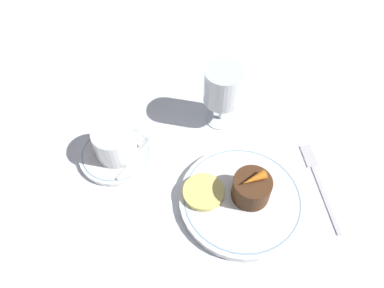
{
  "coord_description": "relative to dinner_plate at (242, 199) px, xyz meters",
  "views": [
    {
      "loc": [
        -0.1,
        -0.31,
        0.6
      ],
      "look_at": [
        -0.03,
        0.1,
        0.04
      ],
      "focal_mm": 35.0,
      "sensor_mm": 36.0,
      "label": 1
    }
  ],
  "objects": [
    {
      "name": "dessert_cake",
      "position": [
        0.01,
        0.0,
        0.03
      ],
      "size": [
        0.07,
        0.07,
        0.05
      ],
      "color": "#4C2D19",
      "rests_on": "dinner_plate"
    },
    {
      "name": "saucer",
      "position": [
        -0.22,
        0.13,
        -0.0
      ],
      "size": [
        0.14,
        0.14,
        0.01
      ],
      "color": "white",
      "rests_on": "ground_plane"
    },
    {
      "name": "dinner_plate",
      "position": [
        0.0,
        0.0,
        0.0
      ],
      "size": [
        0.22,
        0.22,
        0.01
      ],
      "color": "white",
      "rests_on": "ground_plane"
    },
    {
      "name": "pineapple_slice",
      "position": [
        -0.07,
        0.02,
        0.01
      ],
      "size": [
        0.07,
        0.07,
        0.01
      ],
      "color": "#EFE075",
      "rests_on": "dinner_plate"
    },
    {
      "name": "coffee_cup",
      "position": [
        -0.21,
        0.13,
        0.03
      ],
      "size": [
        0.1,
        0.08,
        0.06
      ],
      "color": "white",
      "rests_on": "saucer"
    },
    {
      "name": "spoon",
      "position": [
        -0.17,
        0.13,
        0.0
      ],
      "size": [
        0.08,
        0.1,
        0.0
      ],
      "color": "silver",
      "rests_on": "saucer"
    },
    {
      "name": "ground_plane",
      "position": [
        -0.04,
        0.01,
        -0.01
      ],
      "size": [
        3.0,
        3.0,
        0.0
      ],
      "primitive_type": "plane",
      "color": "white"
    },
    {
      "name": "wine_glass",
      "position": [
        0.0,
        0.2,
        0.08
      ],
      "size": [
        0.07,
        0.07,
        0.13
      ],
      "color": "silver",
      "rests_on": "ground_plane"
    },
    {
      "name": "carrot_garnish",
      "position": [
        0.01,
        0.0,
        0.06
      ],
      "size": [
        0.05,
        0.03,
        0.02
      ],
      "color": "orange",
      "rests_on": "dessert_cake"
    },
    {
      "name": "fork",
      "position": [
        0.15,
        0.03,
        -0.01
      ],
      "size": [
        0.02,
        0.19,
        0.01
      ],
      "color": "silver",
      "rests_on": "ground_plane"
    }
  ]
}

